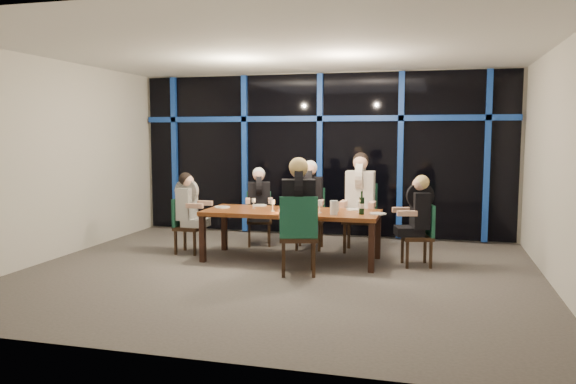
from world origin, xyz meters
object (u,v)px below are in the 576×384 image
Objects in this scene: chair_far_right at (360,213)px; diner_near_mid at (298,199)px; chair_far_mid at (310,215)px; diner_far_mid at (310,192)px; chair_far_left at (259,215)px; water_pitcher at (334,208)px; diner_far_left at (259,195)px; diner_far_right at (360,188)px; chair_end_left at (185,222)px; wine_bottle at (362,205)px; diner_end_left at (189,201)px; chair_end_right at (422,232)px; diner_end_right at (418,207)px; chair_near_mid at (299,231)px; dining_table at (291,215)px.

chair_far_right is 1.90m from diner_near_mid.
diner_far_mid is (0.01, -0.08, 0.39)m from chair_far_mid.
water_pitcher is (1.52, -1.28, 0.35)m from chair_far_left.
diner_far_right is at bearing -20.78° from diner_far_left.
diner_near_mid reaches higher than water_pitcher.
chair_end_left is 0.83× the size of diner_far_right.
diner_near_mid reaches higher than chair_far_mid.
diner_far_left is 4.36× the size of water_pitcher.
wine_bottle is (2.82, -0.19, 0.39)m from chair_end_left.
chair_far_mid is (0.90, -0.05, 0.05)m from chair_far_left.
chair_end_right is at bearing -87.98° from diner_end_left.
diner_far_mid reaches higher than diner_end_right.
diner_near_mid is (-0.02, 0.09, 0.42)m from chair_near_mid.
diner_far_mid is (-0.82, -0.08, 0.34)m from chair_far_right.
chair_far_mid is 2.01m from chair_end_right.
chair_far_right is (0.83, 0.00, 0.05)m from chair_far_mid.
diner_far_left reaches higher than dining_table.
dining_table is 1.84m from diner_end_right.
wine_bottle reaches higher than chair_far_left.
chair_near_mid is at bearing -72.21° from diner_end_right.
diner_end_right is at bearing -39.06° from diner_far_right.
diner_far_mid is 0.92× the size of diner_near_mid.
chair_end_right is 0.84× the size of diner_far_right.
diner_far_right is 1.22m from diner_end_right.
chair_far_right is 1.03× the size of diner_near_mid.
chair_far_right is 5.39× the size of water_pitcher.
chair_end_right reaches higher than dining_table.
chair_far_right is 1.12× the size of diner_far_mid.
dining_table is 1.78m from chair_end_left.
diner_far_right is at bearing -72.05° from chair_end_left.
water_pitcher reaches higher than chair_far_left.
chair_far_right reaches higher than chair_near_mid.
diner_far_left reaches higher than chair_end_left.
chair_end_left is (-1.77, 0.08, -0.19)m from dining_table.
chair_near_mid is (1.15, -1.88, 0.10)m from chair_far_left.
diner_far_mid is 1.68m from diner_near_mid.
diner_end_right is (0.93, -0.77, -0.18)m from diner_far_right.
diner_far_right reaches higher than diner_end_right.
diner_far_left reaches higher than water_pitcher.
dining_table is 2.46× the size of diner_far_right.
chair_end_left is at bearing -159.30° from chair_far_mid.
diner_end_right is (2.66, -0.91, 0.35)m from chair_far_left.
diner_far_left is at bearing -46.41° from chair_end_left.
dining_table is 0.94m from diner_far_mid.
water_pitcher is at bearing -58.65° from chair_far_left.
chair_far_right is 2.82m from chair_end_left.
chair_far_mid is 0.96m from diner_far_right.
dining_table is at bearing -83.60° from diner_near_mid.
diner_end_right is at bearing 23.99° from water_pitcher.
chair_far_left is 0.83× the size of chair_far_right.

